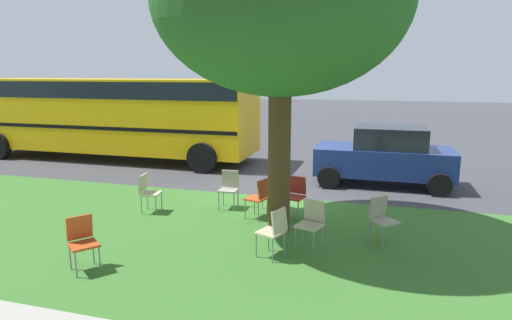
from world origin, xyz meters
TOP-DOWN VIEW (x-y plane):
  - ground at (0.00, 0.00)m, footprint 80.00×80.00m
  - grass_verge at (0.00, 3.20)m, footprint 48.00×6.00m
  - street_tree at (-0.50, 2.43)m, footprint 4.74×4.74m
  - chair_0 at (2.58, 2.16)m, footprint 0.47×0.47m
  - chair_1 at (0.05, 1.91)m, footprint 0.53×0.52m
  - chair_2 at (-2.48, 2.61)m, footprint 0.59×0.59m
  - chair_3 at (-0.73, 3.77)m, footprint 0.54×0.54m
  - chair_4 at (-0.13, 1.14)m, footprint 0.55×0.55m
  - chair_5 at (-1.27, 3.18)m, footprint 0.53×0.53m
  - chair_6 at (0.93, 1.34)m, footprint 0.44×0.44m
  - chair_7 at (2.10, 5.05)m, footprint 0.58×0.58m
  - chair_8 at (-0.66, 1.51)m, footprint 0.50×0.50m
  - parked_car at (-2.55, -1.85)m, footprint 3.70×1.92m
  - school_bus at (6.93, -3.04)m, footprint 10.40×2.80m

SIDE VIEW (x-z plane):
  - ground at x=0.00m, z-range 0.00..0.00m
  - grass_verge at x=0.00m, z-range 0.00..0.01m
  - chair_0 at x=2.58m, z-range 0.08..0.96m
  - chair_1 at x=0.05m, z-range 0.08..0.96m
  - chair_2 at x=-2.48m, z-range 0.08..0.96m
  - chair_3 at x=-0.73m, z-range 0.08..0.96m
  - chair_4 at x=-0.13m, z-range 0.08..0.96m
  - chair_5 at x=-1.27m, z-range 0.08..0.96m
  - chair_6 at x=0.93m, z-range 0.08..0.96m
  - chair_7 at x=2.10m, z-range 0.08..0.96m
  - chair_8 at x=-0.66m, z-range 0.08..0.96m
  - parked_car at x=-2.55m, z-range 0.01..1.66m
  - school_bus at x=6.93m, z-range 0.32..3.20m
  - street_tree at x=-0.50m, z-range 1.30..7.46m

